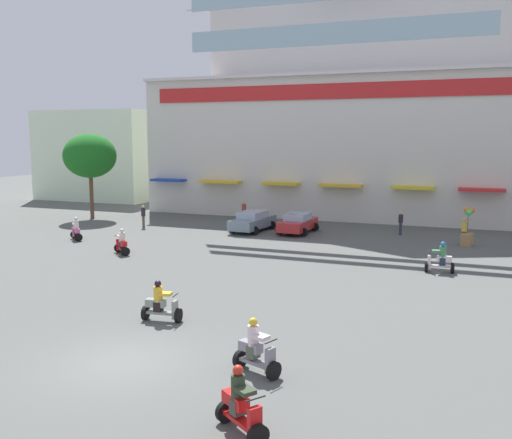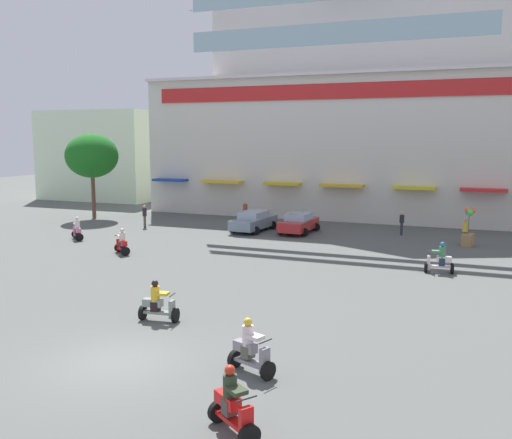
# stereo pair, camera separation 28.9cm
# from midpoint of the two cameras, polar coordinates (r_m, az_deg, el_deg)

# --- Properties ---
(ground_plane) EXTENTS (128.00, 128.00, 0.00)m
(ground_plane) POSITION_cam_midpoint_polar(r_m,az_deg,el_deg) (28.99, 1.09, -4.94)
(ground_plane) COLOR #525551
(colonial_building) EXTENTS (35.12, 17.18, 21.05)m
(colonial_building) POSITION_cam_midpoint_polar(r_m,az_deg,el_deg) (50.76, 10.34, 11.20)
(colonial_building) COLOR beige
(colonial_building) RESTS_ON ground
(flank_building_left) EXTENTS (12.57, 11.15, 9.33)m
(flank_building_left) POSITION_cam_midpoint_polar(r_m,az_deg,el_deg) (65.03, -14.34, 6.30)
(flank_building_left) COLOR silver
(flank_building_left) RESTS_ON ground
(plaza_tree_0) EXTENTS (4.11, 4.44, 6.89)m
(plaza_tree_0) POSITION_cam_midpoint_polar(r_m,az_deg,el_deg) (48.15, -16.48, 6.12)
(plaza_tree_0) COLOR brown
(plaza_tree_0) RESTS_ON ground
(parked_car_0) EXTENTS (2.58, 4.55, 1.44)m
(parked_car_0) POSITION_cam_midpoint_polar(r_m,az_deg,el_deg) (40.22, -0.54, -0.14)
(parked_car_0) COLOR slate
(parked_car_0) RESTS_ON ground
(parked_car_1) EXTENTS (2.41, 4.06, 1.41)m
(parked_car_1) POSITION_cam_midpoint_polar(r_m,az_deg,el_deg) (39.51, 4.00, -0.33)
(parked_car_1) COLOR #B02425
(parked_car_1) RESTS_ON ground
(scooter_rider_1) EXTENTS (1.43, 0.69, 1.55)m
(scooter_rider_1) POSITION_cam_midpoint_polar(r_m,az_deg,el_deg) (29.39, 17.72, -3.88)
(scooter_rider_1) COLOR black
(scooter_rider_1) RESTS_ON ground
(scooter_rider_2) EXTENTS (1.48, 0.70, 1.51)m
(scooter_rider_2) POSITION_cam_midpoint_polar(r_m,az_deg,el_deg) (21.09, -9.91, -8.41)
(scooter_rider_2) COLOR black
(scooter_rider_2) RESTS_ON ground
(scooter_rider_4) EXTENTS (1.51, 1.27, 1.59)m
(scooter_rider_4) POSITION_cam_midpoint_polar(r_m,az_deg,el_deg) (13.40, -2.21, -18.21)
(scooter_rider_4) COLOR black
(scooter_rider_4) RESTS_ON ground
(scooter_rider_5) EXTENTS (1.40, 1.30, 1.53)m
(scooter_rider_5) POSITION_cam_midpoint_polar(r_m,az_deg,el_deg) (38.61, -17.79, -1.07)
(scooter_rider_5) COLOR black
(scooter_rider_5) RESTS_ON ground
(scooter_rider_6) EXTENTS (1.40, 1.26, 1.50)m
(scooter_rider_6) POSITION_cam_midpoint_polar(r_m,az_deg,el_deg) (33.24, -13.55, -2.37)
(scooter_rider_6) COLOR black
(scooter_rider_6) RESTS_ON ground
(scooter_rider_7) EXTENTS (1.50, 0.98, 1.61)m
(scooter_rider_7) POSITION_cam_midpoint_polar(r_m,az_deg,el_deg) (16.41, -0.53, -13.02)
(scooter_rider_7) COLOR black
(scooter_rider_7) RESTS_ON ground
(pedestrian_0) EXTENTS (0.39, 0.39, 1.67)m
(pedestrian_0) POSITION_cam_midpoint_polar(r_m,az_deg,el_deg) (42.50, -11.43, 0.46)
(pedestrian_0) COLOR #4B4D37
(pedestrian_0) RESTS_ON ground
(pedestrian_1) EXTENTS (0.34, 0.34, 1.61)m
(pedestrian_1) POSITION_cam_midpoint_polar(r_m,az_deg,el_deg) (39.74, 14.10, -0.21)
(pedestrian_1) COLOR #283142
(pedestrian_1) RESTS_ON ground
(pedestrian_3) EXTENTS (0.38, 0.38, 1.68)m
(pedestrian_3) POSITION_cam_midpoint_polar(r_m,az_deg,el_deg) (37.36, 19.94, -0.94)
(pedestrian_3) COLOR #503C49
(pedestrian_3) RESTS_ON ground
(pedestrian_4) EXTENTS (0.49, 0.49, 1.68)m
(pedestrian_4) POSITION_cam_midpoint_polar(r_m,az_deg,el_deg) (44.05, -1.41, 0.88)
(pedestrian_4) COLOR #2A1E4F
(pedestrian_4) RESTS_ON ground
(balloon_vendor_cart) EXTENTS (0.77, 1.00, 2.40)m
(balloon_vendor_cart) POSITION_cam_midpoint_polar(r_m,az_deg,el_deg) (37.14, 20.23, -1.12)
(balloon_vendor_cart) COLOR #A2794E
(balloon_vendor_cart) RESTS_ON ground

